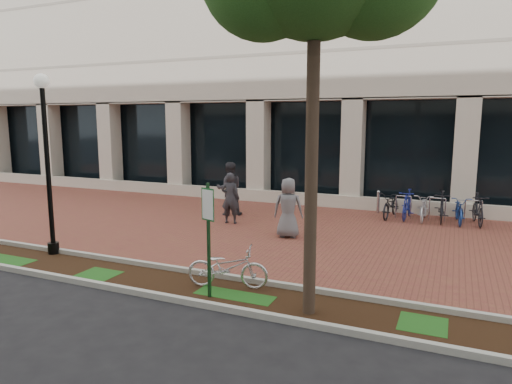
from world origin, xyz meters
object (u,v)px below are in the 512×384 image
at_px(pedestrian_left, 230,198).
at_px(pedestrian_mid, 229,189).
at_px(pedestrian_right, 288,208).
at_px(bollard, 378,202).
at_px(parking_sign, 208,225).
at_px(lamppost, 47,155).
at_px(locked_bicycle, 228,267).
at_px(bike_rack_cluster, 432,207).

height_order(pedestrian_left, pedestrian_mid, pedestrian_mid).
bearing_deg(pedestrian_right, pedestrian_left, -33.19).
bearing_deg(bollard, parking_sign, -100.17).
distance_m(pedestrian_mid, bollard, 5.49).
bearing_deg(pedestrian_left, lamppost, 54.88).
distance_m(lamppost, bollard, 11.19).
bearing_deg(locked_bicycle, bollard, -25.74).
bearing_deg(parking_sign, pedestrian_right, 111.43).
distance_m(lamppost, locked_bicycle, 5.63).
distance_m(pedestrian_right, bike_rack_cluster, 5.51).
bearing_deg(locked_bicycle, bike_rack_cluster, -38.21).
distance_m(locked_bicycle, pedestrian_left, 5.90).
bearing_deg(pedestrian_mid, bollard, 176.78).
relative_size(locked_bicycle, bollard, 1.95).
bearing_deg(bollard, lamppost, -128.47).
bearing_deg(pedestrian_mid, locked_bicycle, 86.70).
xyz_separation_m(lamppost, pedestrian_right, (4.96, 4.01, -1.67)).
relative_size(lamppost, pedestrian_mid, 2.35).
bearing_deg(lamppost, pedestrian_mid, 72.34).
bearing_deg(pedestrian_left, pedestrian_right, 151.01).
relative_size(pedestrian_mid, bike_rack_cluster, 0.55).
relative_size(parking_sign, bike_rack_cluster, 0.64).
xyz_separation_m(lamppost, locked_bicycle, (5.21, -0.34, -2.11)).
xyz_separation_m(parking_sign, pedestrian_right, (-0.16, 4.96, -0.56)).
distance_m(pedestrian_left, bike_rack_cluster, 6.85).
bearing_deg(lamppost, bike_rack_cluster, 42.62).
bearing_deg(bollard, pedestrian_mid, -153.24).
bearing_deg(pedestrian_left, bike_rack_cluster, -160.66).
relative_size(parking_sign, locked_bicycle, 1.34).
bearing_deg(bike_rack_cluster, parking_sign, -110.79).
bearing_deg(lamppost, bollard, 51.53).
height_order(parking_sign, bike_rack_cluster, parking_sign).
distance_m(pedestrian_left, pedestrian_mid, 1.36).
relative_size(parking_sign, bollard, 2.62).
bearing_deg(pedestrian_left, bollard, -146.53).
bearing_deg(lamppost, pedestrian_left, 62.25).
height_order(pedestrian_left, bollard, pedestrian_left).
xyz_separation_m(pedestrian_left, pedestrian_right, (2.36, -0.94, 0.03)).
height_order(lamppost, bollard, lamppost).
bearing_deg(pedestrian_mid, parking_sign, 84.06).
relative_size(pedestrian_left, pedestrian_mid, 0.89).
relative_size(lamppost, bollard, 5.26).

